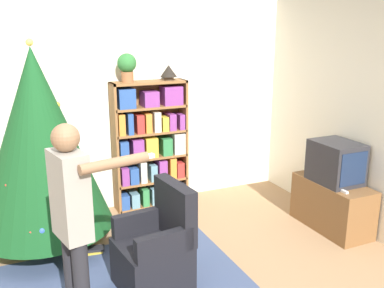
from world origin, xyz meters
TOP-DOWN VIEW (x-y plane):
  - wall_back at (0.00, 2.17)m, footprint 8.00×0.10m
  - bookshelf at (0.52, 1.97)m, footprint 0.91×0.27m
  - tv_stand at (2.15, 0.54)m, footprint 0.43×0.92m
  - television at (2.15, 0.54)m, footprint 0.42×0.52m
  - game_remote at (2.02, 0.26)m, footprint 0.04×0.12m
  - christmas_tree at (-0.81, 1.42)m, footprint 1.35×1.35m
  - armchair at (-0.02, 0.28)m, footprint 0.63×0.62m
  - standing_person at (-0.74, -0.10)m, footprint 0.69×0.46m
  - potted_plant at (0.26, 1.97)m, footprint 0.22×0.22m
  - table_lamp at (0.77, 1.97)m, footprint 0.20×0.20m
  - book_pile_near_tree at (-0.40, 1.09)m, footprint 0.21×0.18m

SIDE VIEW (x-z plane):
  - book_pile_near_tree at x=-0.40m, z-range 0.00..0.05m
  - tv_stand at x=2.15m, z-range 0.00..0.55m
  - armchair at x=-0.02m, z-range -0.14..0.78m
  - game_remote at x=2.02m, z-range 0.55..0.57m
  - television at x=2.15m, z-range 0.55..1.00m
  - bookshelf at x=0.52m, z-range -0.01..1.57m
  - standing_person at x=-0.74m, z-range 0.15..1.75m
  - christmas_tree at x=-0.81m, z-range 0.07..2.17m
  - wall_back at x=0.00m, z-range 0.00..2.60m
  - table_lamp at x=0.77m, z-range 1.59..1.77m
  - potted_plant at x=0.26m, z-range 1.61..1.94m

